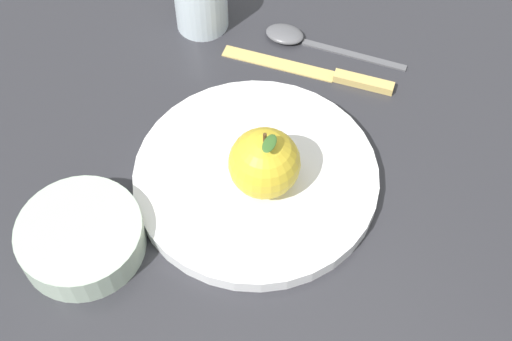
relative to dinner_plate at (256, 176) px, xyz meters
The scene contains 6 objects.
ground_plane 0.03m from the dinner_plate, 90.15° to the left, with size 2.40×2.40×0.00m, color #2D2D33.
dinner_plate is the anchor object (origin of this frame).
apple 0.05m from the dinner_plate, ahead, with size 0.07×0.07×0.08m.
side_bowl 0.19m from the dinner_plate, 89.36° to the right, with size 0.12×0.12×0.04m.
knife 0.17m from the dinner_plate, 128.13° to the left, with size 0.16×0.16×0.01m.
spoon 0.22m from the dinner_plate, 140.71° to the left, with size 0.14×0.14×0.01m.
Camera 1 is at (0.37, -0.20, 0.60)m, focal length 47.95 mm.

